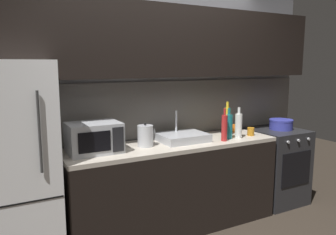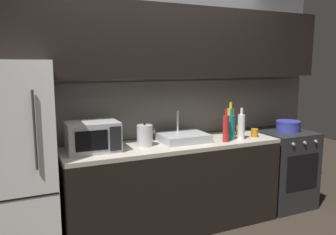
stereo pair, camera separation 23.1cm
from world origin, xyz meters
name	(u,v)px [view 1 (the left image)]	position (x,y,z in m)	size (l,w,h in m)	color
back_wall	(160,77)	(0.00, 1.20, 1.55)	(3.95, 0.44, 2.50)	slate
counter_run	(174,186)	(0.00, 0.90, 0.45)	(2.21, 0.60, 0.90)	black
refrigerator	(11,169)	(-1.48, 0.90, 0.86)	(0.68, 0.69, 1.71)	white
oven_range	(276,166)	(1.44, 0.90, 0.45)	(0.60, 0.62, 0.90)	#232326
microwave	(94,138)	(-0.80, 0.92, 1.04)	(0.46, 0.35, 0.27)	#A8AAAF
sink_basin	(182,137)	(0.12, 0.93, 0.94)	(0.48, 0.38, 0.30)	#ADAFB5
kettle	(145,136)	(-0.30, 0.91, 1.00)	(0.19, 0.15, 0.23)	#B7BABF
wine_bottle_yellow	(227,121)	(0.70, 0.94, 1.06)	(0.08, 0.08, 0.38)	gold
wine_bottle_red	(224,128)	(0.50, 0.73, 1.04)	(0.06, 0.06, 0.34)	#A82323
wine_bottle_white	(239,125)	(0.72, 0.78, 1.04)	(0.08, 0.08, 0.33)	silver
wine_bottle_teal	(229,126)	(0.61, 0.80, 1.03)	(0.08, 0.08, 0.33)	#19666B
mug_orange	(235,128)	(0.90, 1.04, 0.94)	(0.08, 0.08, 0.09)	orange
mug_amber	(251,132)	(0.92, 0.80, 0.94)	(0.08, 0.08, 0.09)	#B27019
cooking_pot	(281,124)	(1.49, 0.90, 0.96)	(0.28, 0.28, 0.12)	#333899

